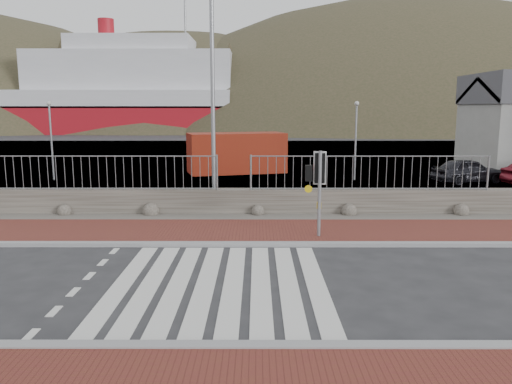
{
  "coord_description": "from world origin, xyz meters",
  "views": [
    {
      "loc": [
        0.82,
        -10.36,
        3.78
      ],
      "look_at": [
        0.79,
        3.0,
        1.52
      ],
      "focal_mm": 35.0,
      "sensor_mm": 36.0,
      "label": 1
    }
  ],
  "objects_px": {
    "shipping_container": "(236,153)",
    "ferry": "(92,97)",
    "car_a": "(468,171)",
    "streetlight": "(217,74)",
    "traffic_signal_far": "(319,176)"
  },
  "relations": [
    {
      "from": "shipping_container",
      "to": "car_a",
      "type": "relative_size",
      "value": 1.52
    },
    {
      "from": "ferry",
      "to": "traffic_signal_far",
      "type": "relative_size",
      "value": 19.45
    },
    {
      "from": "traffic_signal_far",
      "to": "streetlight",
      "type": "distance_m",
      "value": 6.22
    },
    {
      "from": "ferry",
      "to": "streetlight",
      "type": "bearing_deg",
      "value": -68.12
    },
    {
      "from": "shipping_container",
      "to": "streetlight",
      "type": "bearing_deg",
      "value": -106.91
    },
    {
      "from": "ferry",
      "to": "streetlight",
      "type": "height_order",
      "value": "ferry"
    },
    {
      "from": "ferry",
      "to": "car_a",
      "type": "relative_size",
      "value": 13.57
    },
    {
      "from": "traffic_signal_far",
      "to": "car_a",
      "type": "distance_m",
      "value": 14.24
    },
    {
      "from": "shipping_container",
      "to": "ferry",
      "type": "bearing_deg",
      "value": 100.8
    },
    {
      "from": "traffic_signal_far",
      "to": "car_a",
      "type": "height_order",
      "value": "traffic_signal_far"
    },
    {
      "from": "car_a",
      "to": "streetlight",
      "type": "bearing_deg",
      "value": 103.51
    },
    {
      "from": "car_a",
      "to": "ferry",
      "type": "bearing_deg",
      "value": 18.95
    },
    {
      "from": "streetlight",
      "to": "ferry",
      "type": "bearing_deg",
      "value": 103.5
    },
    {
      "from": "traffic_signal_far",
      "to": "car_a",
      "type": "bearing_deg",
      "value": -125.59
    },
    {
      "from": "ferry",
      "to": "shipping_container",
      "type": "relative_size",
      "value": 8.95
    }
  ]
}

